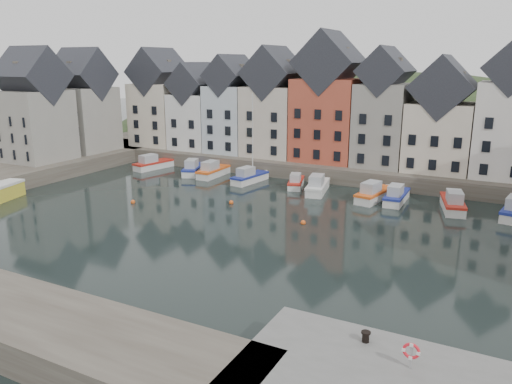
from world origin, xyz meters
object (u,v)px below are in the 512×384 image
Objects in this scene: mooring_bollard at (366,336)px; life_ring_post at (411,352)px; boat_a at (153,164)px; boat_d at (249,177)px.

life_ring_post is at bearing -27.60° from mooring_bollard.
mooring_bollard is at bearing 152.40° from life_ring_post.
life_ring_post is (2.41, -1.26, 0.55)m from mooring_bollard.
mooring_bollard is (42.09, -35.38, 1.57)m from boat_a.
boat_a is 5.16× the size of life_ring_post.
boat_d is 42.68m from mooring_bollard.
boat_a is at bearing 140.53° from life_ring_post.
life_ring_post is (27.59, -35.69, 2.09)m from boat_d.
life_ring_post reaches higher than boat_a.
mooring_bollard reaches higher than boat_a.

